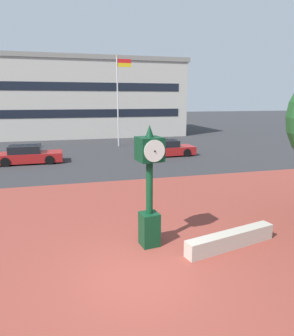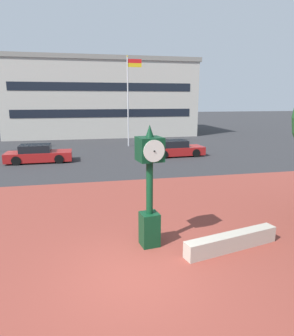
# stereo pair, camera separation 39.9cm
# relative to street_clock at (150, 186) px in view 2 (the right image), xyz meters

# --- Properties ---
(ground_plane) EXTENTS (200.00, 200.00, 0.00)m
(ground_plane) POSITION_rel_street_clock_xyz_m (-0.73, -1.54, -1.93)
(ground_plane) COLOR #2D2D30
(plaza_brick_paving) EXTENTS (44.00, 13.28, 0.01)m
(plaza_brick_paving) POSITION_rel_street_clock_xyz_m (-0.73, 1.10, -1.93)
(plaza_brick_paving) COLOR brown
(plaza_brick_paving) RESTS_ON ground
(planter_wall) EXTENTS (3.21, 1.11, 0.50)m
(planter_wall) POSITION_rel_street_clock_xyz_m (2.38, -0.77, -1.68)
(planter_wall) COLOR #ADA393
(planter_wall) RESTS_ON ground
(street_clock) EXTENTS (0.79, 0.84, 3.75)m
(street_clock) POSITION_rel_street_clock_xyz_m (0.00, 0.00, 0.00)
(street_clock) COLOR #0C381E
(street_clock) RESTS_ON ground
(car_street_near) EXTENTS (4.37, 1.97, 1.28)m
(car_street_near) POSITION_rel_street_clock_xyz_m (5.28, 14.28, -1.36)
(car_street_near) COLOR maroon
(car_street_near) RESTS_ON ground
(car_street_mid) EXTENTS (4.62, 1.99, 1.28)m
(car_street_mid) POSITION_rel_street_clock_xyz_m (-5.20, 14.07, -1.36)
(car_street_mid) COLOR maroon
(car_street_mid) RESTS_ON ground
(flagpole_primary) EXTENTS (1.40, 0.14, 8.37)m
(flagpole_primary) POSITION_rel_street_clock_xyz_m (2.41, 20.28, 2.82)
(flagpole_primary) COLOR silver
(flagpole_primary) RESTS_ON ground
(civic_building) EXTENTS (23.02, 12.32, 9.26)m
(civic_building) POSITION_rel_street_clock_xyz_m (0.49, 32.44, 2.71)
(civic_building) COLOR #B2ADA3
(civic_building) RESTS_ON ground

